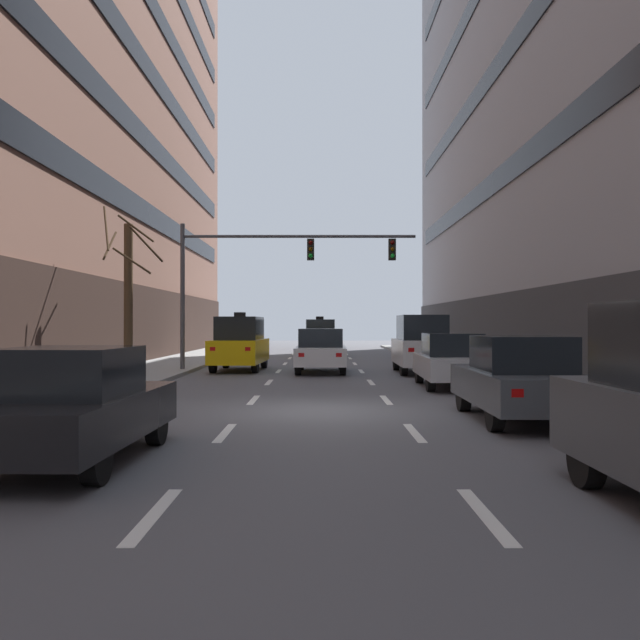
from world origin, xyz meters
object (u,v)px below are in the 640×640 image
(taxi_driving_0, at_px, (240,344))
(car_parked_3, at_px, (422,344))
(car_driving_3, at_px, (321,351))
(car_parked_1, at_px, (519,379))
(traffic_signal_0, at_px, (268,265))
(car_parked_2, at_px, (451,361))
(car_driving_1, at_px, (74,406))
(taxi_driving_2, at_px, (320,338))
(street_tree_1, at_px, (128,295))

(taxi_driving_0, relative_size, car_parked_3, 0.99)
(car_driving_3, xyz_separation_m, car_parked_1, (3.93, -12.90, -0.02))
(taxi_driving_0, distance_m, car_parked_1, 15.80)
(taxi_driving_0, relative_size, traffic_signal_0, 0.50)
(car_driving_3, distance_m, car_parked_2, 7.25)
(car_driving_1, distance_m, taxi_driving_2, 29.91)
(taxi_driving_2, distance_m, car_parked_2, 19.36)
(car_driving_1, relative_size, car_parked_3, 0.92)
(car_driving_3, bearing_deg, car_parked_1, -73.05)
(taxi_driving_0, height_order, traffic_signal_0, traffic_signal_0)
(taxi_driving_0, bearing_deg, car_driving_3, -18.73)
(car_driving_3, bearing_deg, traffic_signal_0, 179.93)
(taxi_driving_0, xyz_separation_m, taxi_driving_2, (3.28, 11.73, -0.02))
(car_parked_1, bearing_deg, street_tree_1, 139.30)
(taxi_driving_0, height_order, car_driving_3, taxi_driving_0)
(car_parked_3, bearing_deg, taxi_driving_2, 106.87)
(taxi_driving_2, relative_size, car_driving_3, 0.98)
(taxi_driving_0, xyz_separation_m, car_driving_3, (3.33, -1.13, -0.25))
(street_tree_1, bearing_deg, car_driving_3, 31.65)
(car_driving_1, relative_size, car_parked_1, 0.96)
(car_driving_3, height_order, street_tree_1, street_tree_1)
(car_driving_1, height_order, traffic_signal_0, traffic_signal_0)
(car_driving_1, relative_size, car_driving_3, 0.93)
(street_tree_1, bearing_deg, car_parked_2, -11.54)
(car_driving_1, distance_m, street_tree_1, 13.39)
(car_parked_2, height_order, car_parked_3, car_parked_3)
(taxi_driving_0, height_order, street_tree_1, street_tree_1)
(street_tree_1, bearing_deg, car_parked_1, -40.70)
(traffic_signal_0, bearing_deg, car_driving_1, -94.67)
(car_parked_3, distance_m, street_tree_1, 11.16)
(car_parked_1, bearing_deg, taxi_driving_2, 98.78)
(car_driving_3, distance_m, car_parked_1, 13.48)
(taxi_driving_2, xyz_separation_m, car_driving_3, (0.05, -12.85, -0.23))
(car_driving_1, height_order, car_parked_2, car_parked_2)
(car_driving_1, xyz_separation_m, car_parked_3, (7.38, 16.59, 0.33))
(car_driving_1, xyz_separation_m, car_driving_3, (3.45, 16.86, 0.06))
(taxi_driving_0, xyz_separation_m, car_parked_3, (7.26, -1.39, 0.02))
(car_driving_3, bearing_deg, taxi_driving_0, 161.27)
(car_driving_3, xyz_separation_m, car_parked_3, (3.93, -0.26, 0.27))
(car_parked_3, bearing_deg, street_tree_1, -160.33)
(taxi_driving_2, xyz_separation_m, street_tree_1, (-6.40, -16.83, 1.79))
(car_driving_3, distance_m, street_tree_1, 7.84)
(car_parked_2, relative_size, street_tree_1, 0.76)
(taxi_driving_0, relative_size, car_driving_1, 1.07)
(car_driving_3, bearing_deg, car_driving_1, -101.57)
(car_driving_1, bearing_deg, traffic_signal_0, 85.33)
(car_driving_3, bearing_deg, car_parked_2, -57.18)
(car_driving_1, relative_size, traffic_signal_0, 0.47)
(car_driving_3, height_order, car_parked_1, car_driving_3)
(taxi_driving_2, height_order, traffic_signal_0, traffic_signal_0)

